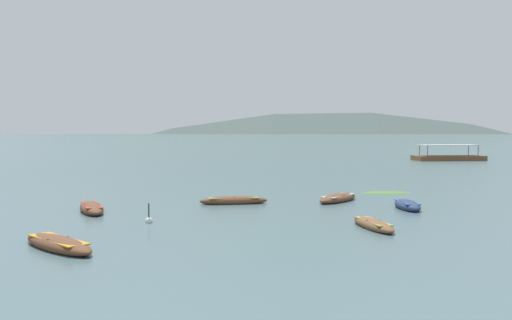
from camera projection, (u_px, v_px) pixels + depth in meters
The scene contains 12 objects.
ground_plane at pixel (213, 133), 1501.12m from camera, with size 6000.00×6000.00×0.00m, color #476066.
mountain_2 at pixel (81, 103), 1976.55m from camera, with size 762.03×762.03×212.18m, color #4C5B56.
mountain_3 at pixel (297, 44), 1871.89m from camera, with size 1899.74×1899.74×599.28m, color #4C5B56.
rowboat_0 at pixel (234, 201), 33.31m from camera, with size 4.15×1.41×0.59m.
rowboat_1 at pixel (373, 225), 24.89m from camera, with size 1.45×3.84×0.52m.
rowboat_2 at pixel (92, 208), 30.00m from camera, with size 2.45×4.48×0.63m.
rowboat_3 at pixel (58, 244), 20.50m from camera, with size 3.86×4.19×0.57m.
rowboat_5 at pixel (338, 198), 34.51m from camera, with size 3.62×4.00×0.60m.
rowboat_7 at pixel (407, 205), 31.15m from camera, with size 1.25×3.36×0.63m.
ferry_0 at pixel (448, 157), 83.96m from camera, with size 10.46×4.28×2.54m.
mooring_buoy at pixel (149, 221), 26.40m from camera, with size 0.37×0.37×1.03m.
weed_patch_2 at pixel (387, 193), 39.30m from camera, with size 3.49×2.00×0.14m, color #477033.
Camera 1 is at (-1.03, -7.27, 4.30)m, focal length 39.17 mm.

